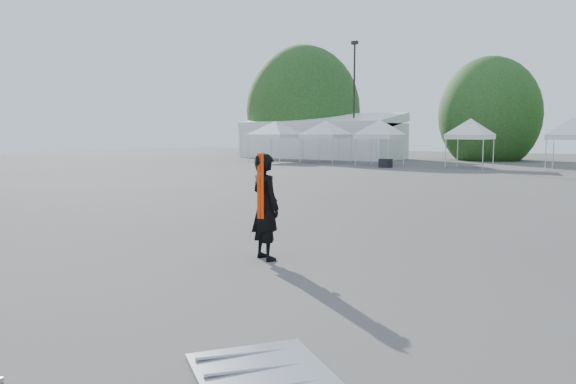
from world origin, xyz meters
The scene contains 12 objects.
ground centered at (0.00, 0.00, 0.00)m, with size 120.00×120.00×0.00m, color #474442.
marquee centered at (-22.00, 35.00, 1.97)m, with size 15.00×6.25×4.23m.
light_pole_west centered at (-18.00, 34.00, 5.77)m, with size 0.60×0.25×10.30m.
tree_far_w centered at (-26.00, 38.00, 4.54)m, with size 4.80×4.80×7.30m.
tree_mid_w centered at (-8.00, 40.00, 3.93)m, with size 4.16×4.16×6.33m.
tent_a centered at (-21.66, 27.32, 3.06)m, with size 4.71×4.71×3.88m.
tent_b centered at (-17.48, 28.40, 3.06)m, with size 4.47×4.47×3.88m.
tent_c centered at (-12.31, 27.47, 3.06)m, with size 3.99×3.99×3.88m.
tent_d centered at (-5.93, 28.04, 3.06)m, with size 3.76×3.76×3.88m.
tent_e centered at (0.14, 28.91, 3.06)m, with size 3.84×3.84×3.88m.
man centered at (-0.48, -1.87, 0.99)m, with size 0.84×0.71×1.98m.
crate_west centered at (-10.69, 25.04, 0.30)m, with size 0.77×0.60×0.60m, color black.
Camera 1 is at (5.75, -10.03, 2.34)m, focal length 35.00 mm.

